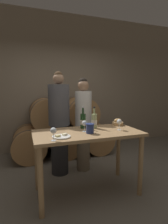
# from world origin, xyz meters

# --- Properties ---
(ground_plane) EXTENTS (10.00, 10.00, 0.00)m
(ground_plane) POSITION_xyz_m (0.00, 0.00, 0.00)
(ground_plane) COLOR #665E51
(stone_wall_back) EXTENTS (10.00, 0.12, 3.20)m
(stone_wall_back) POSITION_xyz_m (0.00, 2.06, 1.60)
(stone_wall_back) COLOR gray
(stone_wall_back) RESTS_ON ground_plane
(barrel_stack) EXTENTS (2.16, 0.82, 1.28)m
(barrel_stack) POSITION_xyz_m (-0.00, 1.53, 0.57)
(barrel_stack) COLOR #9E7042
(barrel_stack) RESTS_ON ground_plane
(tasting_table) EXTENTS (1.45, 0.72, 0.89)m
(tasting_table) POSITION_xyz_m (0.00, 0.00, 0.75)
(tasting_table) COLOR #99754C
(tasting_table) RESTS_ON ground_plane
(person_left) EXTENTS (0.35, 0.35, 1.75)m
(person_left) POSITION_xyz_m (-0.25, 0.69, 0.89)
(person_left) COLOR #232326
(person_left) RESTS_ON ground_plane
(person_right) EXTENTS (0.29, 0.29, 1.65)m
(person_right) POSITION_xyz_m (0.18, 0.69, 0.86)
(person_right) COLOR #756651
(person_right) RESTS_ON ground_plane
(wine_bottle_red) EXTENTS (0.08, 0.08, 0.32)m
(wine_bottle_red) POSITION_xyz_m (0.01, 0.21, 0.99)
(wine_bottle_red) COLOR #193819
(wine_bottle_red) RESTS_ON tasting_table
(wine_bottle_white) EXTENTS (0.08, 0.08, 0.32)m
(wine_bottle_white) POSITION_xyz_m (0.17, 0.16, 0.99)
(wine_bottle_white) COLOR #ADBC7F
(wine_bottle_white) RESTS_ON tasting_table
(blue_crock) EXTENTS (0.11, 0.11, 0.13)m
(blue_crock) POSITION_xyz_m (-0.00, -0.10, 0.95)
(blue_crock) COLOR navy
(blue_crock) RESTS_ON tasting_table
(bread_basket) EXTENTS (0.17, 0.17, 0.11)m
(bread_basket) POSITION_xyz_m (0.60, 0.23, 0.93)
(bread_basket) COLOR tan
(bread_basket) RESTS_ON tasting_table
(cheese_plate) EXTENTS (0.22, 0.22, 0.04)m
(cheese_plate) POSITION_xyz_m (-0.39, -0.16, 0.89)
(cheese_plate) COLOR white
(cheese_plate) RESTS_ON tasting_table
(wine_glass_far_left) EXTENTS (0.07, 0.07, 0.15)m
(wine_glass_far_left) POSITION_xyz_m (-0.51, -0.27, 1.00)
(wine_glass_far_left) COLOR white
(wine_glass_far_left) RESTS_ON tasting_table
(wine_glass_left) EXTENTS (0.07, 0.07, 0.15)m
(wine_glass_left) POSITION_xyz_m (-0.04, 0.01, 1.00)
(wine_glass_left) COLOR white
(wine_glass_left) RESTS_ON tasting_table
(wine_glass_center) EXTENTS (0.07, 0.07, 0.15)m
(wine_glass_center) POSITION_xyz_m (0.45, -0.06, 1.00)
(wine_glass_center) COLOR white
(wine_glass_center) RESTS_ON tasting_table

